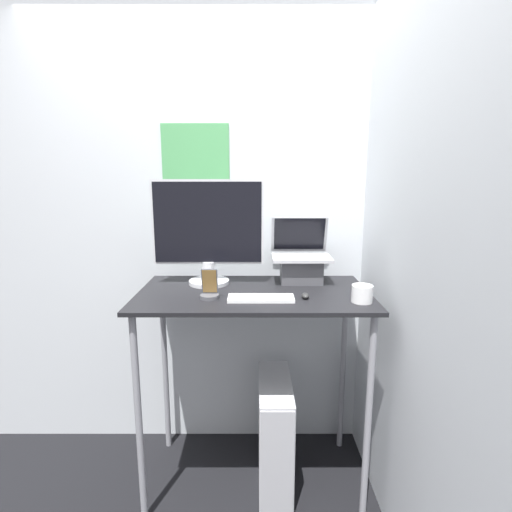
{
  "coord_description": "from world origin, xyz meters",
  "views": [
    {
      "loc": [
        0.01,
        -1.59,
        1.63
      ],
      "look_at": [
        0.01,
        0.32,
        1.24
      ],
      "focal_mm": 28.0,
      "sensor_mm": 36.0,
      "label": 1
    }
  ],
  "objects_px": {
    "keyboard": "(262,298)",
    "mouse": "(306,296)",
    "computer_tower": "(276,432)",
    "cell_phone": "(210,291)",
    "laptop": "(302,263)",
    "monitor": "(209,234)"
  },
  "relations": [
    {
      "from": "monitor",
      "to": "cell_phone",
      "type": "xyz_separation_m",
      "value": [
        0.03,
        -0.26,
        -0.23
      ]
    },
    {
      "from": "keyboard",
      "to": "monitor",
      "type": "bearing_deg",
      "value": 134.01
    },
    {
      "from": "monitor",
      "to": "keyboard",
      "type": "height_order",
      "value": "monitor"
    },
    {
      "from": "cell_phone",
      "to": "laptop",
      "type": "bearing_deg",
      "value": 33.17
    },
    {
      "from": "cell_phone",
      "to": "computer_tower",
      "type": "xyz_separation_m",
      "value": [
        0.32,
        0.09,
        -0.81
      ]
    },
    {
      "from": "mouse",
      "to": "cell_phone",
      "type": "distance_m",
      "value": 0.45
    },
    {
      "from": "keyboard",
      "to": "cell_phone",
      "type": "distance_m",
      "value": 0.24
    },
    {
      "from": "cell_phone",
      "to": "keyboard",
      "type": "bearing_deg",
      "value": -5.84
    },
    {
      "from": "mouse",
      "to": "computer_tower",
      "type": "bearing_deg",
      "value": 143.82
    },
    {
      "from": "laptop",
      "to": "monitor",
      "type": "height_order",
      "value": "monitor"
    },
    {
      "from": "keyboard",
      "to": "cell_phone",
      "type": "xyz_separation_m",
      "value": [
        -0.24,
        0.02,
        0.03
      ]
    },
    {
      "from": "laptop",
      "to": "monitor",
      "type": "distance_m",
      "value": 0.52
    },
    {
      "from": "keyboard",
      "to": "mouse",
      "type": "distance_m",
      "value": 0.21
    },
    {
      "from": "laptop",
      "to": "computer_tower",
      "type": "distance_m",
      "value": 0.91
    },
    {
      "from": "monitor",
      "to": "mouse",
      "type": "bearing_deg",
      "value": -28.71
    },
    {
      "from": "mouse",
      "to": "monitor",
      "type": "bearing_deg",
      "value": 151.29
    },
    {
      "from": "keyboard",
      "to": "mouse",
      "type": "xyz_separation_m",
      "value": [
        0.21,
        0.02,
        0.0
      ]
    },
    {
      "from": "laptop",
      "to": "monitor",
      "type": "xyz_separation_m",
      "value": [
        -0.49,
        -0.04,
        0.17
      ]
    },
    {
      "from": "monitor",
      "to": "cell_phone",
      "type": "bearing_deg",
      "value": -82.78
    },
    {
      "from": "keyboard",
      "to": "mouse",
      "type": "bearing_deg",
      "value": 5.37
    },
    {
      "from": "computer_tower",
      "to": "mouse",
      "type": "bearing_deg",
      "value": -36.18
    },
    {
      "from": "monitor",
      "to": "computer_tower",
      "type": "distance_m",
      "value": 1.11
    }
  ]
}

